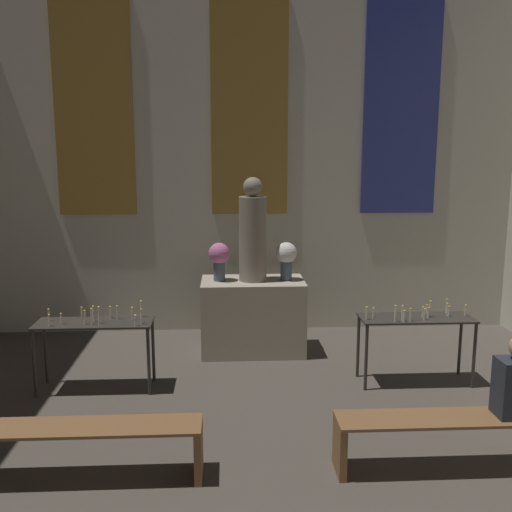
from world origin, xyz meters
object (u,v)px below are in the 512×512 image
(flower_vase_left, at_px, (219,257))
(candle_rack_left, at_px, (95,331))
(candle_rack_right, at_px, (416,326))
(pew_back_left, at_px, (48,440))
(flower_vase_right, at_px, (286,257))
(pew_back_right, at_px, (483,429))
(altar, at_px, (253,316))
(statue, at_px, (253,234))

(flower_vase_left, relative_size, candle_rack_left, 0.39)
(candle_rack_right, bearing_deg, pew_back_left, -152.99)
(flower_vase_right, distance_m, candle_rack_right, 1.87)
(pew_back_right, bearing_deg, flower_vase_left, 126.71)
(candle_rack_left, height_order, candle_rack_right, same)
(candle_rack_right, bearing_deg, flower_vase_left, 152.98)
(altar, bearing_deg, candle_rack_left, -147.64)
(statue, bearing_deg, candle_rack_left, -147.64)
(statue, relative_size, flower_vase_left, 2.69)
(candle_rack_left, bearing_deg, flower_vase_left, 39.90)
(altar, xyz_separation_m, statue, (0.00, -0.00, 1.09))
(altar, distance_m, pew_back_right, 3.44)
(altar, relative_size, pew_back_right, 0.55)
(flower_vase_right, xyz_separation_m, pew_back_right, (1.33, -2.95, -0.92))
(altar, height_order, candle_rack_right, candle_rack_right)
(flower_vase_right, height_order, pew_back_right, flower_vase_right)
(statue, height_order, flower_vase_left, statue)
(altar, bearing_deg, flower_vase_left, -180.00)
(flower_vase_left, xyz_separation_m, candle_rack_left, (-1.35, -1.13, -0.60))
(altar, distance_m, candle_rack_right, 2.13)
(candle_rack_right, bearing_deg, candle_rack_left, 179.96)
(candle_rack_right, bearing_deg, flower_vase_right, 140.14)
(flower_vase_left, height_order, flower_vase_right, same)
(statue, xyz_separation_m, pew_back_right, (1.76, -2.95, -1.22))
(candle_rack_right, bearing_deg, altar, 147.66)
(flower_vase_right, bearing_deg, statue, 180.00)
(flower_vase_left, distance_m, candle_rack_right, 2.57)
(altar, relative_size, candle_rack_left, 1.05)
(candle_rack_left, xyz_separation_m, pew_back_left, (0.02, -1.81, -0.32))
(statue, height_order, candle_rack_left, statue)
(flower_vase_right, relative_size, pew_back_right, 0.20)
(pew_back_left, bearing_deg, candle_rack_right, 27.01)
(flower_vase_right, bearing_deg, altar, 180.00)
(flower_vase_left, height_order, candle_rack_right, flower_vase_left)
(altar, distance_m, statue, 1.09)
(candle_rack_left, relative_size, pew_back_left, 0.52)
(candle_rack_left, xyz_separation_m, pew_back_right, (3.55, -1.81, -0.32))
(flower_vase_left, distance_m, candle_rack_left, 1.86)
(altar, bearing_deg, candle_rack_right, -32.34)
(flower_vase_left, xyz_separation_m, pew_back_right, (2.20, -2.95, -0.92))
(candle_rack_left, bearing_deg, pew_back_right, -27.08)
(altar, xyz_separation_m, candle_rack_left, (-1.79, -1.13, 0.19))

